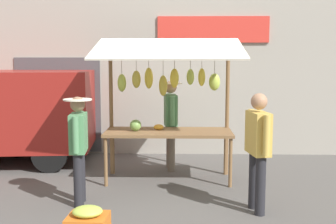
# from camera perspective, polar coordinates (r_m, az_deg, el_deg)

# --- Properties ---
(ground_plane) EXTENTS (40.00, 40.00, 0.00)m
(ground_plane) POSITION_cam_1_polar(r_m,az_deg,el_deg) (7.69, 0.06, -8.99)
(ground_plane) COLOR #514F4C
(street_backdrop) EXTENTS (9.00, 0.30, 3.40)m
(street_backdrop) POSITION_cam_1_polar(r_m,az_deg,el_deg) (9.59, 0.15, 4.54)
(street_backdrop) COLOR #9E998E
(street_backdrop) RESTS_ON ground
(market_stall) EXTENTS (2.50, 1.46, 2.50)m
(market_stall) POSITION_cam_1_polar(r_m,az_deg,el_deg) (7.47, -0.06, 2.71)
(market_stall) COLOR brown
(market_stall) RESTS_ON ground
(vendor_with_sunhat) EXTENTS (0.44, 0.72, 1.71)m
(vendor_with_sunhat) POSITION_cam_1_polar(r_m,az_deg,el_deg) (8.21, 0.35, -0.67)
(vendor_with_sunhat) COLOR #726656
(vendor_with_sunhat) RESTS_ON ground
(shopper_in_grey_tee) EXTENTS (0.30, 0.70, 1.67)m
(shopper_in_grey_tee) POSITION_cam_1_polar(r_m,az_deg,el_deg) (6.07, 11.84, -4.14)
(shopper_in_grey_tee) COLOR #232328
(shopper_in_grey_tee) RESTS_ON ground
(shopper_with_ponytail) EXTENTS (0.41, 0.68, 1.59)m
(shopper_with_ponytail) POSITION_cam_1_polar(r_m,az_deg,el_deg) (6.38, -11.76, -3.88)
(shopper_with_ponytail) COLOR #232328
(shopper_with_ponytail) RESTS_ON ground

